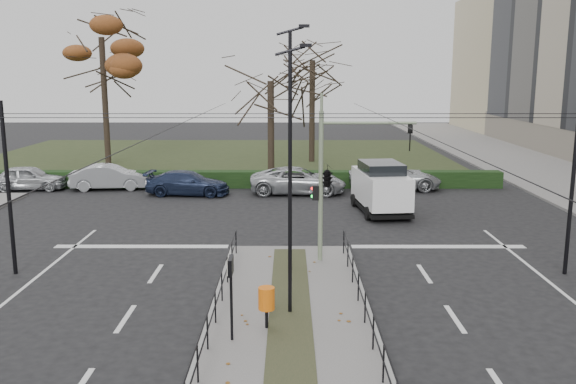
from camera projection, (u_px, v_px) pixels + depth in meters
The scene contains 21 objects.
ground at pixel (290, 294), 19.31m from camera, with size 140.00×140.00×0.00m, color black.
median_island at pixel (290, 324), 16.85m from camera, with size 4.40×15.00×0.14m, color #63615F.
sidewalk_east at pixel (557, 177), 40.87m from camera, with size 8.00×90.00×0.14m, color #63615F.
park at pixel (217, 157), 50.73m from camera, with size 38.00×26.00×0.10m, color #263018.
hedge at pixel (192, 179), 37.49m from camera, with size 38.00×1.00×1.00m, color black.
median_railing at pixel (290, 294), 16.57m from camera, with size 4.14×13.24×0.92m.
catenary at pixel (290, 179), 20.25m from camera, with size 20.00×34.00×6.00m.
traffic_light at pixel (330, 175), 21.80m from camera, with size 3.70×2.11×5.44m.
litter_bin at pixel (266, 299), 16.25m from camera, with size 0.44×0.44×1.13m.
info_panel at pixel (231, 276), 15.34m from camera, with size 0.13×0.57×2.20m.
streetlamp_median_near at pixel (291, 181), 16.76m from camera, with size 0.63×0.13×7.51m.
streetlamp_median_far at pixel (291, 149), 20.53m from camera, with size 0.69×0.14×8.30m.
parked_car_first at pixel (29, 178), 36.50m from camera, with size 1.76×4.37×1.49m, color #A8ACB0.
parked_car_second at pixel (110, 177), 36.71m from camera, with size 1.61×4.60×1.52m, color #A8ACB0.
parked_car_third at pixel (188, 183), 35.04m from camera, with size 1.95×4.79×1.39m, color #1B2541.
parked_car_fourth at pixel (298, 181), 35.41m from camera, with size 2.56×5.55×1.54m, color #A8ACB0.
white_van at pixel (381, 187), 30.46m from camera, with size 2.61×5.05×2.55m.
rust_tree at pixel (101, 37), 44.47m from camera, with size 8.06×8.06×12.38m.
bare_tree_center at pixel (312, 68), 46.64m from camera, with size 6.26×6.26×10.38m.
bare_tree_near at pixel (271, 88), 40.02m from camera, with size 6.62×6.62×8.40m.
parked_car_fifth at pixel (395, 177), 36.67m from camera, with size 2.55×5.52×1.53m, color #A8ACB0.
Camera 1 is at (-0.04, -18.34, 6.85)m, focal length 38.00 mm.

